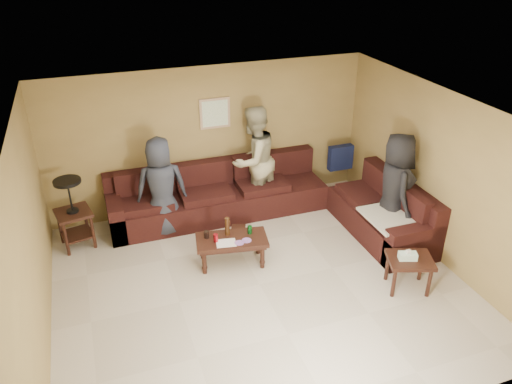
% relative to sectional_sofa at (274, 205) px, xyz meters
% --- Properties ---
extents(room, '(5.60, 5.50, 2.50)m').
position_rel_sectional_sofa_xyz_m(room, '(-0.81, -1.52, 1.34)').
color(room, beige).
rests_on(room, ground).
extents(sectional_sofa, '(4.65, 2.90, 0.97)m').
position_rel_sectional_sofa_xyz_m(sectional_sofa, '(0.00, 0.00, 0.00)').
color(sectional_sofa, black).
rests_on(sectional_sofa, ground).
extents(coffee_table, '(1.11, 0.69, 0.71)m').
position_rel_sectional_sofa_xyz_m(coffee_table, '(-1.02, -0.89, 0.04)').
color(coffee_table, black).
rests_on(coffee_table, ground).
extents(end_table_left, '(0.59, 0.59, 1.14)m').
position_rel_sectional_sofa_xyz_m(end_table_left, '(-3.16, 0.36, 0.27)').
color(end_table_left, black).
rests_on(end_table_left, ground).
extents(side_table_right, '(0.72, 0.65, 0.64)m').
position_rel_sectional_sofa_xyz_m(side_table_right, '(1.08, -2.26, 0.10)').
color(side_table_right, black).
rests_on(side_table_right, ground).
extents(waste_bin, '(0.29, 0.29, 0.27)m').
position_rel_sectional_sofa_xyz_m(waste_bin, '(-0.76, -0.39, -0.19)').
color(waste_bin, black).
rests_on(waste_bin, ground).
extents(wall_art, '(0.52, 0.04, 0.52)m').
position_rel_sectional_sofa_xyz_m(wall_art, '(-0.71, 0.96, 1.37)').
color(wall_art, tan).
rests_on(wall_art, ground).
extents(person_left, '(0.84, 0.59, 1.64)m').
position_rel_sectional_sofa_xyz_m(person_left, '(-1.80, 0.31, 0.49)').
color(person_left, '#282C38').
rests_on(person_left, ground).
extents(person_middle, '(1.15, 1.07, 1.89)m').
position_rel_sectional_sofa_xyz_m(person_middle, '(-0.18, 0.54, 0.62)').
color(person_middle, tan).
rests_on(person_middle, ground).
extents(person_right, '(0.76, 0.98, 1.78)m').
position_rel_sectional_sofa_xyz_m(person_right, '(1.55, -1.07, 0.56)').
color(person_right, black).
rests_on(person_right, ground).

